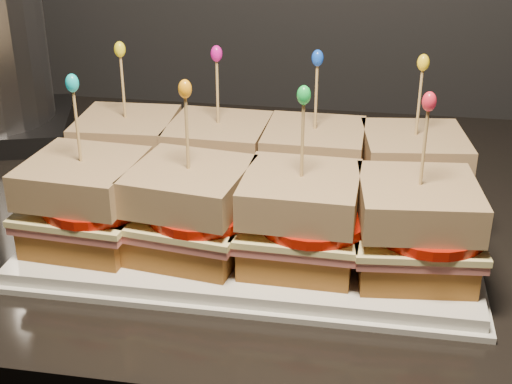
# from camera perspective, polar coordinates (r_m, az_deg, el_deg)

# --- Properties ---
(granite_slab) EXTENTS (2.35, 0.68, 0.04)m
(granite_slab) POSITION_cam_1_polar(r_m,az_deg,el_deg) (0.84, 0.90, -1.52)
(granite_slab) COLOR black
(granite_slab) RESTS_ON cabinet
(platter) EXTENTS (0.43, 0.27, 0.02)m
(platter) POSITION_cam_1_polar(r_m,az_deg,el_deg) (0.74, 0.00, -3.24)
(platter) COLOR white
(platter) RESTS_ON granite_slab
(platter_rim) EXTENTS (0.45, 0.28, 0.01)m
(platter_rim) POSITION_cam_1_polar(r_m,az_deg,el_deg) (0.74, 0.00, -3.65)
(platter_rim) COLOR white
(platter_rim) RESTS_ON granite_slab
(sandwich_0_bread_bot) EXTENTS (0.10, 0.10, 0.03)m
(sandwich_0_bread_bot) POSITION_cam_1_polar(r_m,az_deg,el_deg) (0.82, -10.02, 1.15)
(sandwich_0_bread_bot) COLOR brown
(sandwich_0_bread_bot) RESTS_ON platter
(sandwich_0_ham) EXTENTS (0.12, 0.11, 0.01)m
(sandwich_0_ham) POSITION_cam_1_polar(r_m,az_deg,el_deg) (0.81, -10.11, 2.30)
(sandwich_0_ham) COLOR #C7655C
(sandwich_0_ham) RESTS_ON sandwich_0_bread_bot
(sandwich_0_cheese) EXTENTS (0.12, 0.11, 0.01)m
(sandwich_0_cheese) POSITION_cam_1_polar(r_m,az_deg,el_deg) (0.81, -10.15, 2.76)
(sandwich_0_cheese) COLOR #F5E894
(sandwich_0_cheese) RESTS_ON sandwich_0_ham
(sandwich_0_tomato) EXTENTS (0.10, 0.10, 0.01)m
(sandwich_0_tomato) POSITION_cam_1_polar(r_m,az_deg,el_deg) (0.80, -9.52, 3.04)
(sandwich_0_tomato) COLOR #AD1407
(sandwich_0_tomato) RESTS_ON sandwich_0_cheese
(sandwich_0_bread_top) EXTENTS (0.11, 0.11, 0.03)m
(sandwich_0_bread_top) POSITION_cam_1_polar(r_m,az_deg,el_deg) (0.80, -10.31, 4.71)
(sandwich_0_bread_top) COLOR brown
(sandwich_0_bread_top) RESTS_ON sandwich_0_tomato
(sandwich_0_pick) EXTENTS (0.00, 0.00, 0.09)m
(sandwich_0_pick) POSITION_cam_1_polar(r_m,az_deg,el_deg) (0.78, -10.58, 7.95)
(sandwich_0_pick) COLOR tan
(sandwich_0_pick) RESTS_ON sandwich_0_bread_top
(sandwich_0_frill) EXTENTS (0.01, 0.01, 0.02)m
(sandwich_0_frill) POSITION_cam_1_polar(r_m,az_deg,el_deg) (0.77, -10.84, 11.15)
(sandwich_0_frill) COLOR yellow
(sandwich_0_frill) RESTS_ON sandwich_0_pick
(sandwich_1_bread_bot) EXTENTS (0.10, 0.10, 0.03)m
(sandwich_1_bread_bot) POSITION_cam_1_polar(r_m,az_deg,el_deg) (0.79, -2.93, 0.64)
(sandwich_1_bread_bot) COLOR brown
(sandwich_1_bread_bot) RESTS_ON platter
(sandwich_1_ham) EXTENTS (0.11, 0.11, 0.01)m
(sandwich_1_ham) POSITION_cam_1_polar(r_m,az_deg,el_deg) (0.78, -2.96, 1.83)
(sandwich_1_ham) COLOR #C7655C
(sandwich_1_ham) RESTS_ON sandwich_1_bread_bot
(sandwich_1_cheese) EXTENTS (0.12, 0.11, 0.01)m
(sandwich_1_cheese) POSITION_cam_1_polar(r_m,az_deg,el_deg) (0.78, -2.97, 2.31)
(sandwich_1_cheese) COLOR #F5E894
(sandwich_1_cheese) RESTS_ON sandwich_1_ham
(sandwich_1_tomato) EXTENTS (0.10, 0.10, 0.01)m
(sandwich_1_tomato) POSITION_cam_1_polar(r_m,az_deg,el_deg) (0.77, -2.20, 2.59)
(sandwich_1_tomato) COLOR #AD1407
(sandwich_1_tomato) RESTS_ON sandwich_1_cheese
(sandwich_1_bread_top) EXTENTS (0.11, 0.11, 0.03)m
(sandwich_1_bread_top) POSITION_cam_1_polar(r_m,az_deg,el_deg) (0.77, -3.02, 4.32)
(sandwich_1_bread_top) COLOR brown
(sandwich_1_bread_top) RESTS_ON sandwich_1_tomato
(sandwich_1_pick) EXTENTS (0.00, 0.00, 0.09)m
(sandwich_1_pick) POSITION_cam_1_polar(r_m,az_deg,el_deg) (0.75, -3.10, 7.68)
(sandwich_1_pick) COLOR tan
(sandwich_1_pick) RESTS_ON sandwich_1_bread_top
(sandwich_1_frill) EXTENTS (0.01, 0.01, 0.02)m
(sandwich_1_frill) POSITION_cam_1_polar(r_m,az_deg,el_deg) (0.74, -3.18, 11.00)
(sandwich_1_frill) COLOR #C80F8E
(sandwich_1_frill) RESTS_ON sandwich_1_pick
(sandwich_2_bread_bot) EXTENTS (0.10, 0.10, 0.03)m
(sandwich_2_bread_bot) POSITION_cam_1_polar(r_m,az_deg,el_deg) (0.78, 4.55, 0.10)
(sandwich_2_bread_bot) COLOR brown
(sandwich_2_bread_bot) RESTS_ON platter
(sandwich_2_ham) EXTENTS (0.11, 0.11, 0.01)m
(sandwich_2_ham) POSITION_cam_1_polar(r_m,az_deg,el_deg) (0.77, 4.59, 1.31)
(sandwich_2_ham) COLOR #C7655C
(sandwich_2_ham) RESTS_ON sandwich_2_bread_bot
(sandwich_2_cheese) EXTENTS (0.11, 0.11, 0.01)m
(sandwich_2_cheese) POSITION_cam_1_polar(r_m,az_deg,el_deg) (0.77, 4.61, 1.79)
(sandwich_2_cheese) COLOR #F5E894
(sandwich_2_cheese) RESTS_ON sandwich_2_ham
(sandwich_2_tomato) EXTENTS (0.10, 0.10, 0.01)m
(sandwich_2_tomato) POSITION_cam_1_polar(r_m,az_deg,el_deg) (0.76, 5.49, 2.07)
(sandwich_2_tomato) COLOR #AD1407
(sandwich_2_tomato) RESTS_ON sandwich_2_cheese
(sandwich_2_bread_top) EXTENTS (0.10, 0.10, 0.03)m
(sandwich_2_bread_top) POSITION_cam_1_polar(r_m,az_deg,el_deg) (0.75, 4.69, 3.83)
(sandwich_2_bread_top) COLOR brown
(sandwich_2_bread_top) RESTS_ON sandwich_2_tomato
(sandwich_2_pick) EXTENTS (0.00, 0.00, 0.09)m
(sandwich_2_pick) POSITION_cam_1_polar(r_m,az_deg,el_deg) (0.74, 4.82, 7.26)
(sandwich_2_pick) COLOR tan
(sandwich_2_pick) RESTS_ON sandwich_2_bread_top
(sandwich_2_frill) EXTENTS (0.01, 0.01, 0.02)m
(sandwich_2_frill) POSITION_cam_1_polar(r_m,az_deg,el_deg) (0.73, 4.95, 10.64)
(sandwich_2_frill) COLOR blue
(sandwich_2_frill) RESTS_ON sandwich_2_pick
(sandwich_3_bread_bot) EXTENTS (0.11, 0.11, 0.03)m
(sandwich_3_bread_bot) POSITION_cam_1_polar(r_m,az_deg,el_deg) (0.77, 12.18, -0.45)
(sandwich_3_bread_bot) COLOR brown
(sandwich_3_bread_bot) RESTS_ON platter
(sandwich_3_ham) EXTENTS (0.12, 0.12, 0.01)m
(sandwich_3_ham) POSITION_cam_1_polar(r_m,az_deg,el_deg) (0.77, 12.30, 0.75)
(sandwich_3_ham) COLOR #C7655C
(sandwich_3_ham) RESTS_ON sandwich_3_bread_bot
(sandwich_3_cheese) EXTENTS (0.13, 0.12, 0.01)m
(sandwich_3_cheese) POSITION_cam_1_polar(r_m,az_deg,el_deg) (0.76, 12.34, 1.23)
(sandwich_3_cheese) COLOR #F5E894
(sandwich_3_cheese) RESTS_ON sandwich_3_ham
(sandwich_3_tomato) EXTENTS (0.10, 0.10, 0.01)m
(sandwich_3_tomato) POSITION_cam_1_polar(r_m,az_deg,el_deg) (0.76, 13.31, 1.50)
(sandwich_3_tomato) COLOR #AD1407
(sandwich_3_tomato) RESTS_ON sandwich_3_cheese
(sandwich_3_bread_top) EXTENTS (0.11, 0.11, 0.03)m
(sandwich_3_bread_top) POSITION_cam_1_polar(r_m,az_deg,el_deg) (0.75, 12.55, 3.27)
(sandwich_3_bread_top) COLOR brown
(sandwich_3_bread_top) RESTS_ON sandwich_3_tomato
(sandwich_3_pick) EXTENTS (0.00, 0.00, 0.09)m
(sandwich_3_pick) POSITION_cam_1_polar(r_m,az_deg,el_deg) (0.74, 12.89, 6.68)
(sandwich_3_pick) COLOR tan
(sandwich_3_pick) RESTS_ON sandwich_3_bread_top
(sandwich_3_frill) EXTENTS (0.01, 0.01, 0.02)m
(sandwich_3_frill) POSITION_cam_1_polar(r_m,az_deg,el_deg) (0.72, 13.23, 10.05)
(sandwich_3_frill) COLOR yellow
(sandwich_3_frill) RESTS_ON sandwich_3_pick
(sandwich_4_bread_bot) EXTENTS (0.11, 0.11, 0.03)m
(sandwich_4_bread_bot) POSITION_cam_1_polar(r_m,az_deg,el_deg) (0.71, -13.24, -2.87)
(sandwich_4_bread_bot) COLOR brown
(sandwich_4_bread_bot) RESTS_ON platter
(sandwich_4_ham) EXTENTS (0.12, 0.11, 0.01)m
(sandwich_4_ham) POSITION_cam_1_polar(r_m,az_deg,el_deg) (0.71, -13.38, -1.59)
(sandwich_4_ham) COLOR #C7655C
(sandwich_4_ham) RESTS_ON sandwich_4_bread_bot
(sandwich_4_cheese) EXTENTS (0.12, 0.12, 0.01)m
(sandwich_4_cheese) POSITION_cam_1_polar(r_m,az_deg,el_deg) (0.70, -13.44, -1.08)
(sandwich_4_cheese) COLOR #F5E894
(sandwich_4_cheese) RESTS_ON sandwich_4_ham
(sandwich_4_tomato) EXTENTS (0.10, 0.10, 0.01)m
(sandwich_4_tomato) POSITION_cam_1_polar(r_m,az_deg,el_deg) (0.69, -12.77, -0.82)
(sandwich_4_tomato) COLOR #AD1407
(sandwich_4_tomato) RESTS_ON sandwich_4_cheese
(sandwich_4_bread_top) EXTENTS (0.11, 0.11, 0.03)m
(sandwich_4_bread_top) POSITION_cam_1_polar(r_m,az_deg,el_deg) (0.69, -13.68, 1.10)
(sandwich_4_bread_top) COLOR brown
(sandwich_4_bread_top) RESTS_ON sandwich_4_tomato
(sandwich_4_pick) EXTENTS (0.00, 0.00, 0.09)m
(sandwich_4_pick) POSITION_cam_1_polar(r_m,az_deg,el_deg) (0.67, -14.09, 4.78)
(sandwich_4_pick) COLOR tan
(sandwich_4_pick) RESTS_ON sandwich_4_bread_top
(sandwich_4_frill) EXTENTS (0.01, 0.01, 0.02)m
(sandwich_4_frill) POSITION_cam_1_polar(r_m,az_deg,el_deg) (0.66, -14.50, 8.44)
(sandwich_4_frill) COLOR #10BBC5
(sandwich_4_frill) RESTS_ON sandwich_4_pick
(sandwich_5_bread_bot) EXTENTS (0.11, 0.11, 0.03)m
(sandwich_5_bread_bot) POSITION_cam_1_polar(r_m,az_deg,el_deg) (0.68, -5.18, -3.63)
(sandwich_5_bread_bot) COLOR brown
(sandwich_5_bread_bot) RESTS_ON platter
(sandwich_5_ham) EXTENTS (0.12, 0.12, 0.01)m
(sandwich_5_ham) POSITION_cam_1_polar(r_m,az_deg,el_deg) (0.67, -5.24, -2.30)
(sandwich_5_ham) COLOR #C7655C
(sandwich_5_ham) RESTS_ON sandwich_5_bread_bot
(sandwich_5_cheese) EXTENTS (0.13, 0.12, 0.01)m
(sandwich_5_cheese) POSITION_cam_1_polar(r_m,az_deg,el_deg) (0.67, -5.26, -1.77)
(sandwich_5_cheese) COLOR #F5E894
(sandwich_5_cheese) RESTS_ON sandwich_5_ham
(sandwich_5_tomato) EXTENTS (0.10, 0.10, 0.01)m
(sandwich_5_tomato) POSITION_cam_1_polar(r_m,az_deg,el_deg) (0.66, -4.41, -1.51)
(sandwich_5_tomato) COLOR #AD1407
(sandwich_5_tomato) RESTS_ON sandwich_5_cheese
(sandwich_5_bread_top) EXTENTS (0.11, 0.11, 0.03)m
(sandwich_5_bread_top) POSITION_cam_1_polar(r_m,az_deg,el_deg) (0.66, -5.36, 0.50)
(sandwich_5_bread_top) COLOR brown
(sandwich_5_bread_top) RESTS_ON sandwich_5_tomato
(sandwich_5_pick) EXTENTS (0.00, 0.00, 0.09)m
(sandwich_5_pick) POSITION_cam_1_polar(r_m,az_deg,el_deg) (0.64, -5.53, 4.36)
(sandwich_5_pick) COLOR tan
(sandwich_5_pick) RESTS_ON sandwich_5_bread_top
(sandwich_5_frill) EXTENTS (0.01, 0.01, 0.02)m
(sandwich_5_frill) POSITION_cam_1_polar(r_m,az_deg,el_deg) (0.63, -5.70, 8.21)
(sandwich_5_frill) COLOR orange
(sandwich_5_frill) RESTS_ON sandwich_5_pick
(sandwich_6_bread_bot) EXTENTS (0.10, 0.10, 0.03)m
(sandwich_6_bread_bot) POSITION_cam_1_polar(r_m,az_deg,el_deg) (0.67, 3.49, -4.37)
(sandwich_6_bread_bot) COLOR brown
(sandwich_6_bread_bot) RESTS_ON platter
(sandwich_6_ham) EXTENTS (0.11, 0.11, 0.01)m
(sandwich_6_ham) POSITION_cam_1_polar(r_m,az_deg,el_deg) (0.66, 3.53, -3.02)
(sandwich_6_ham) COLOR #C7655C
(sandwich_6_ham) RESTS_ON sandwich_6_bread_bot
(sandwich_6_cheese) EXTENTS (0.11, 0.11, 0.01)m
(sandwich_6_cheese) POSITION_cam_1_polar(r_m,az_deg,el_deg) (0.65, 3.54, -2.48)
(sandwich_6_cheese) COLOR #F5E894
(sandwich_6_cheese) RESTS_ON sandwich_6_ham
(sandwich_6_tomato) EXTENTS (0.10, 0.10, 0.01)m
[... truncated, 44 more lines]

